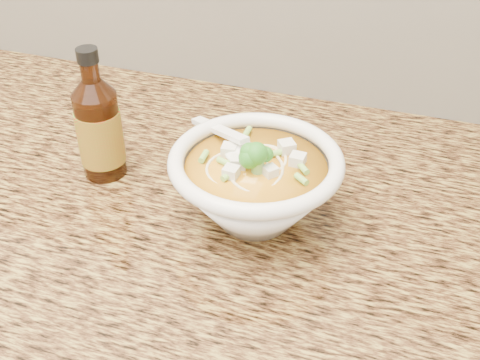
% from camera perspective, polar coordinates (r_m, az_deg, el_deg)
% --- Properties ---
extents(cabinet, '(4.00, 0.65, 0.86)m').
position_cam_1_polar(cabinet, '(1.25, -16.37, -15.72)').
color(cabinet, '#361E10').
rests_on(cabinet, ground).
extents(counter_slab, '(4.00, 0.68, 0.04)m').
position_cam_1_polar(counter_slab, '(0.95, -20.88, 1.41)').
color(counter_slab, olive).
rests_on(counter_slab, cabinet).
extents(soup_bowl, '(0.22, 0.21, 0.12)m').
position_cam_1_polar(soup_bowl, '(0.73, 1.47, -0.61)').
color(soup_bowl, white).
rests_on(soup_bowl, counter_slab).
extents(hot_sauce_bottle, '(0.07, 0.07, 0.18)m').
position_cam_1_polar(hot_sauce_bottle, '(0.82, -13.21, 4.72)').
color(hot_sauce_bottle, '#3C1908').
rests_on(hot_sauce_bottle, counter_slab).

